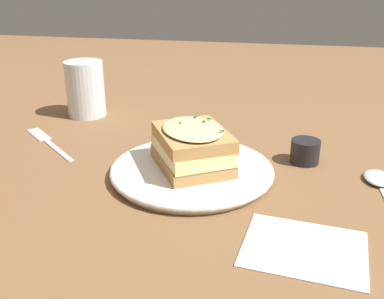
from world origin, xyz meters
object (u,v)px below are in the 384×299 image
sandwich (192,147)px  spoon (380,181)px  water_glass (85,89)px  condiment_pot (305,151)px  fork (46,139)px  napkin (304,248)px  dinner_plate (192,170)px

sandwich → spoon: 0.28m
water_glass → condiment_pot: (-0.44, 0.16, -0.04)m
fork → spoon: spoon is taller
water_glass → condiment_pot: size_ratio=2.44×
sandwich → water_glass: bearing=-41.5°
napkin → condiment_pot: (-0.01, -0.24, 0.02)m
dinner_plate → napkin: 0.23m
water_glass → napkin: water_glass is taller
sandwich → water_glass: 0.36m
dinner_plate → fork: 0.30m
sandwich → condiment_pot: (-0.17, -0.08, -0.03)m
water_glass → napkin: (-0.43, 0.40, -0.05)m
spoon → fork: bearing=171.3°
napkin → dinner_plate: bearing=-45.2°
sandwich → water_glass: water_glass is taller
napkin → condiment_pot: 0.24m
sandwich → dinner_plate: bearing=70.5°
fork → spoon: bearing=-54.7°
fork → sandwich: bearing=-65.2°
dinner_plate → napkin: bearing=134.8°
fork → condiment_pot: bearing=-49.0°
water_glass → napkin: size_ratio=0.83×
dinner_plate → spoon: 0.28m
fork → napkin: (-0.45, 0.25, 0.00)m
dinner_plate → water_glass: 0.37m
condiment_pot → napkin: bearing=88.1°
sandwich → spoon: size_ratio=0.95×
napkin → water_glass: bearing=-43.0°
condiment_pot → dinner_plate: bearing=25.9°
sandwich → napkin: bearing=134.6°
water_glass → spoon: 0.59m
fork → spoon: size_ratio=0.91×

